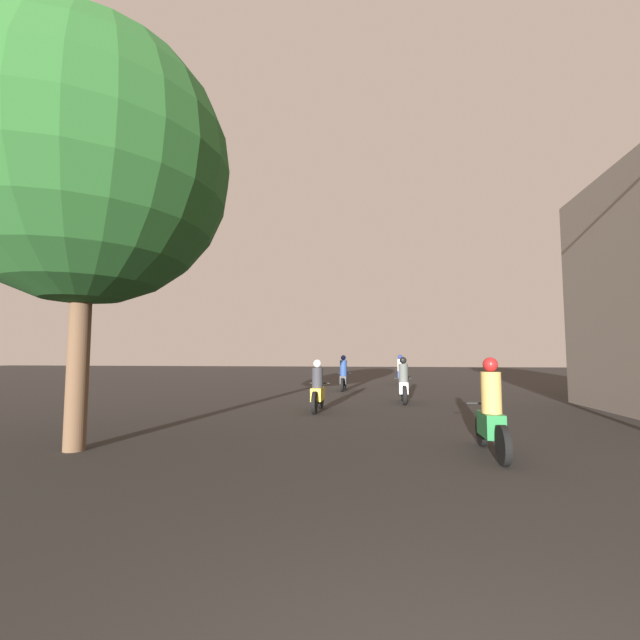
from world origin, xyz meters
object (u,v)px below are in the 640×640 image
(motorcycle_black, at_px, (344,376))
(motorcycle_blue, at_px, (400,373))
(motorcycle_green, at_px, (491,415))
(street_tree, at_px, (87,166))
(motorcycle_silver, at_px, (403,384))
(motorcycle_yellow, at_px, (318,390))

(motorcycle_black, xyz_separation_m, motorcycle_blue, (2.80, 4.61, 0.00))
(motorcycle_green, relative_size, street_tree, 0.26)
(motorcycle_black, height_order, motorcycle_blue, motorcycle_blue)
(street_tree, bearing_deg, motorcycle_silver, 54.34)
(motorcycle_black, distance_m, street_tree, 14.32)
(motorcycle_green, height_order, motorcycle_yellow, motorcycle_green)
(motorcycle_yellow, height_order, motorcycle_black, motorcycle_black)
(motorcycle_green, distance_m, motorcycle_blue, 17.13)
(motorcycle_green, distance_m, motorcycle_silver, 7.72)
(motorcycle_yellow, xyz_separation_m, motorcycle_blue, (2.90, 12.07, 0.06))
(street_tree, bearing_deg, motorcycle_green, 5.52)
(motorcycle_black, bearing_deg, motorcycle_blue, 65.66)
(motorcycle_yellow, xyz_separation_m, motorcycle_silver, (2.60, 2.61, 0.03))
(street_tree, bearing_deg, motorcycle_black, 75.23)
(motorcycle_silver, height_order, motorcycle_blue, motorcycle_blue)
(motorcycle_silver, bearing_deg, motorcycle_black, 120.89)
(motorcycle_blue, bearing_deg, motorcycle_green, -88.17)
(motorcycle_blue, xyz_separation_m, street_tree, (-6.27, -17.79, 4.40))
(motorcycle_green, relative_size, motorcycle_yellow, 1.05)
(motorcycle_yellow, height_order, street_tree, street_tree)
(motorcycle_green, xyz_separation_m, street_tree, (-7.03, -0.68, 4.42))
(motorcycle_black, bearing_deg, street_tree, -97.87)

